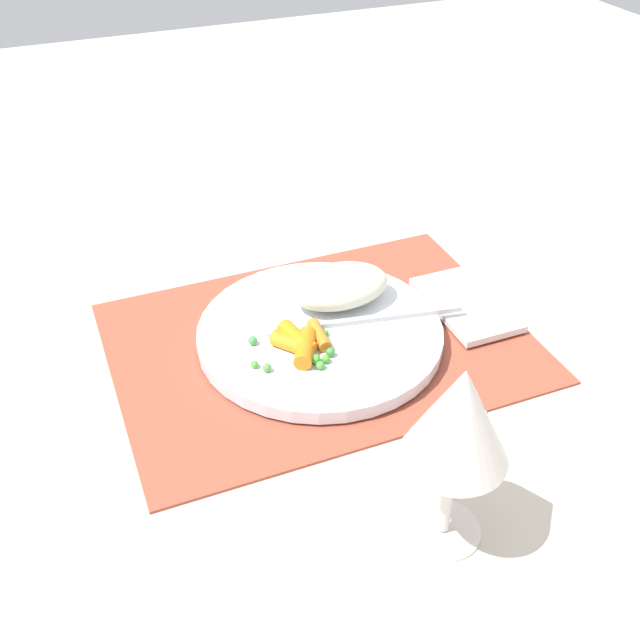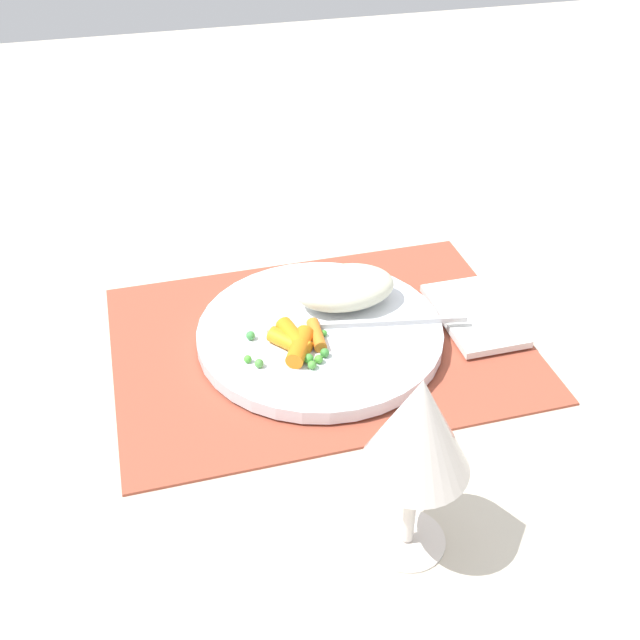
% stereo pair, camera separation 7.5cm
% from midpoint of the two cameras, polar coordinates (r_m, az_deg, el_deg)
% --- Properties ---
extents(ground_plane, '(2.40, 2.40, 0.00)m').
position_cam_midpoint_polar(ground_plane, '(0.79, -2.70, -1.88)').
color(ground_plane, beige).
extents(placemat, '(0.43, 0.31, 0.01)m').
position_cam_midpoint_polar(placemat, '(0.79, -2.71, -1.71)').
color(placemat, '#9E4733').
rests_on(placemat, ground_plane).
extents(plate, '(0.26, 0.26, 0.01)m').
position_cam_midpoint_polar(plate, '(0.79, -2.73, -1.11)').
color(plate, white).
rests_on(plate, placemat).
extents(rice_mound, '(0.11, 0.07, 0.04)m').
position_cam_midpoint_polar(rice_mound, '(0.81, -1.18, 2.48)').
color(rice_mound, beige).
rests_on(rice_mound, plate).
extents(carrot_portion, '(0.06, 0.07, 0.02)m').
position_cam_midpoint_polar(carrot_portion, '(0.75, -4.36, -1.76)').
color(carrot_portion, orange).
rests_on(carrot_portion, plate).
extents(pea_scatter, '(0.09, 0.07, 0.01)m').
position_cam_midpoint_polar(pea_scatter, '(0.74, -4.44, -2.65)').
color(pea_scatter, '#429846').
rests_on(pea_scatter, plate).
extents(fork, '(0.21, 0.05, 0.01)m').
position_cam_midpoint_polar(fork, '(0.78, -0.74, -0.27)').
color(fork, silver).
rests_on(fork, plate).
extents(wine_glass, '(0.08, 0.08, 0.17)m').
position_cam_midpoint_polar(wine_glass, '(0.54, 6.64, -7.62)').
color(wine_glass, silver).
rests_on(wine_glass, ground_plane).
extents(napkin, '(0.07, 0.13, 0.01)m').
position_cam_midpoint_polar(napkin, '(0.84, 8.47, 1.09)').
color(napkin, white).
rests_on(napkin, placemat).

